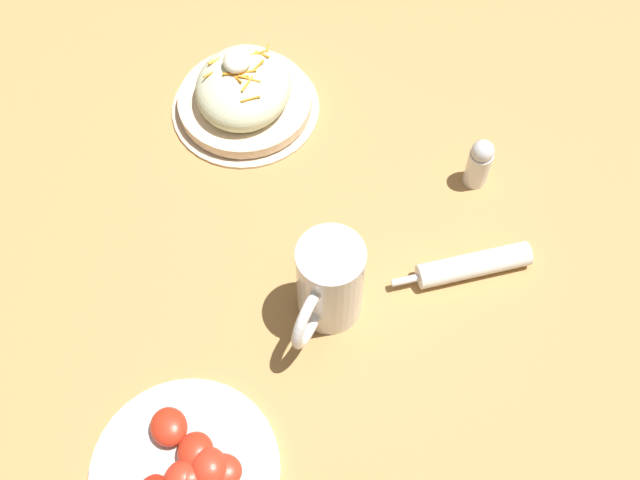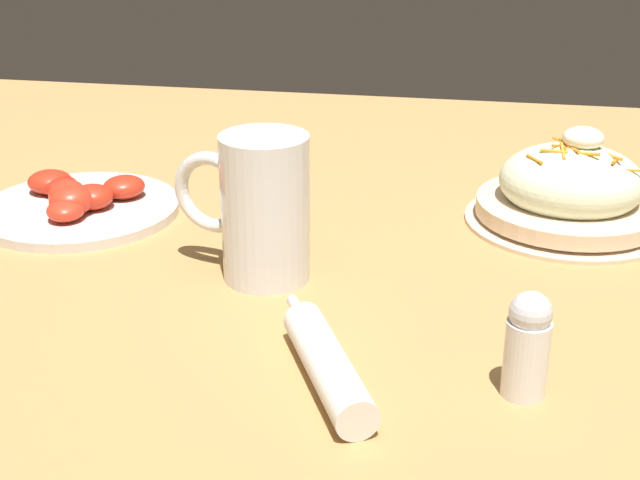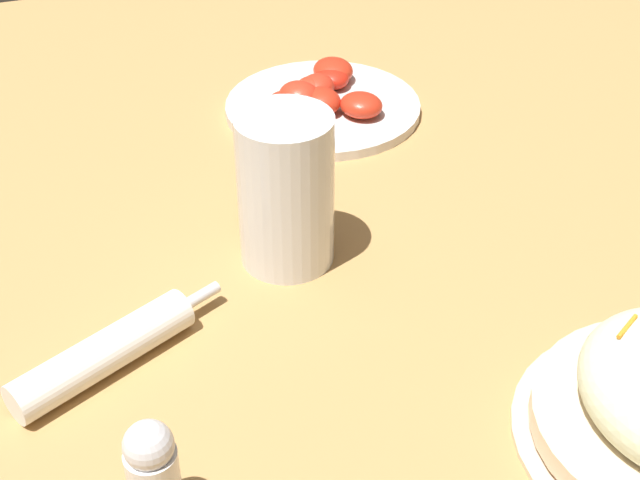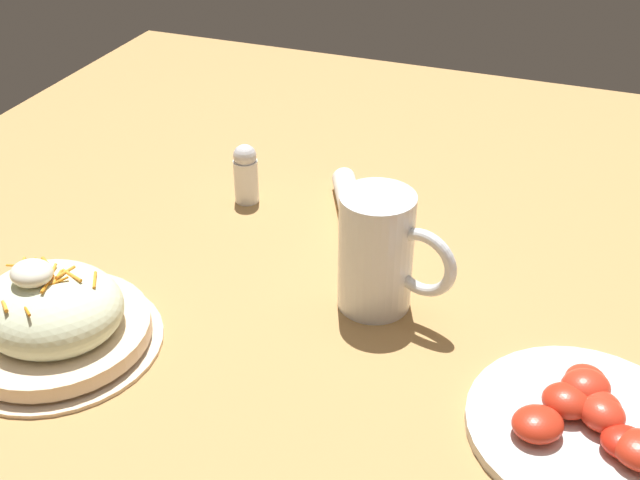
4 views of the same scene
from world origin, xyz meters
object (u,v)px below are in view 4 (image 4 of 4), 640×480
salad_plate (53,319)px  napkin_roll (350,205)px  tomato_plate (588,421)px  beer_mug (378,259)px  salt_shaker (246,173)px

salad_plate → napkin_roll: 0.41m
napkin_roll → tomato_plate: bearing=-41.3°
beer_mug → tomato_plate: bearing=-26.2°
beer_mug → salt_shaker: (-0.23, 0.16, -0.02)m
salad_plate → tomato_plate: 0.53m
salad_plate → salt_shaker: bearing=80.8°
napkin_roll → salt_shaker: bearing=-175.6°
napkin_roll → tomato_plate: size_ratio=0.81×
salad_plate → beer_mug: bearing=32.5°
salad_plate → salt_shaker: size_ratio=2.61×
salt_shaker → napkin_roll: bearing=4.4°
salad_plate → napkin_roll: (0.20, 0.36, -0.02)m
salad_plate → tomato_plate: bearing=7.3°
beer_mug → napkin_roll: bearing=117.7°
beer_mug → salt_shaker: bearing=145.7°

